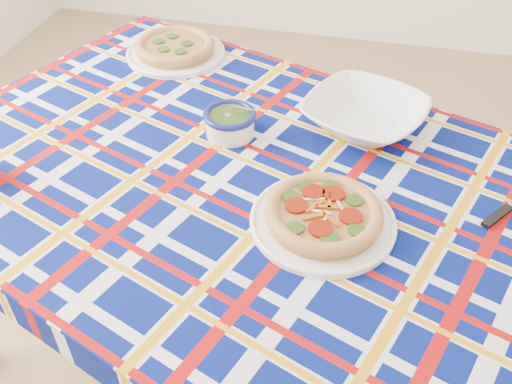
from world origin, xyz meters
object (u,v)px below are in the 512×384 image
(dining_table, at_px, (259,209))
(main_focaccia_plate, at_px, (324,213))
(pesto_bowl, at_px, (230,121))
(serving_bowl, at_px, (365,115))

(dining_table, distance_m, main_focaccia_plate, 0.22)
(main_focaccia_plate, bearing_deg, pesto_bowl, 135.54)
(pesto_bowl, xyz_separation_m, serving_bowl, (0.32, 0.11, -0.00))
(pesto_bowl, bearing_deg, dining_table, -56.03)
(dining_table, bearing_deg, pesto_bowl, 144.48)
(pesto_bowl, relative_size, serving_bowl, 0.45)
(pesto_bowl, height_order, serving_bowl, pesto_bowl)
(dining_table, height_order, serving_bowl, serving_bowl)
(dining_table, xyz_separation_m, serving_bowl, (0.21, 0.28, 0.12))
(dining_table, relative_size, main_focaccia_plate, 6.09)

